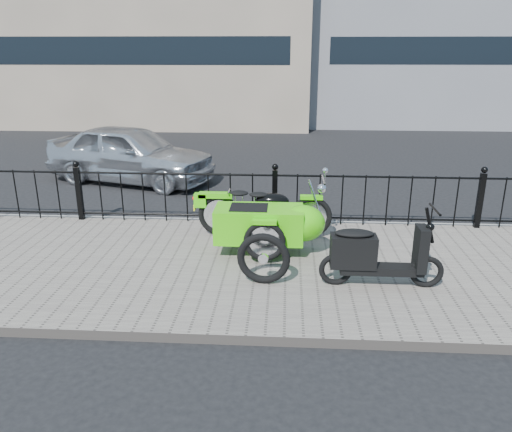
# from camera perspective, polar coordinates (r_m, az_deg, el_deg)

# --- Properties ---
(ground) EXTENTS (120.00, 120.00, 0.00)m
(ground) POSITION_cam_1_polar(r_m,az_deg,el_deg) (7.70, 1.84, -4.84)
(ground) COLOR black
(ground) RESTS_ON ground
(sidewalk) EXTENTS (30.00, 3.80, 0.12)m
(sidewalk) POSITION_cam_1_polar(r_m,az_deg,el_deg) (7.22, 1.71, -5.98)
(sidewalk) COLOR #6E655D
(sidewalk) RESTS_ON ground
(curb) EXTENTS (30.00, 0.10, 0.12)m
(curb) POSITION_cam_1_polar(r_m,az_deg,el_deg) (9.02, 2.14, -0.87)
(curb) COLOR gray
(curb) RESTS_ON ground
(iron_fence) EXTENTS (14.11, 0.11, 1.08)m
(iron_fence) POSITION_cam_1_polar(r_m,az_deg,el_deg) (8.72, 2.16, 2.10)
(iron_fence) COLOR black
(iron_fence) RESTS_ON sidewalk
(motorcycle_sidecar) EXTENTS (2.28, 1.48, 0.98)m
(motorcycle_sidecar) POSITION_cam_1_polar(r_m,az_deg,el_deg) (7.53, 1.76, -0.54)
(motorcycle_sidecar) COLOR black
(motorcycle_sidecar) RESTS_ON sidewalk
(scooter) EXTENTS (1.60, 0.47, 1.08)m
(scooter) POSITION_cam_1_polar(r_m,az_deg,el_deg) (6.58, 13.26, -4.43)
(scooter) COLOR black
(scooter) RESTS_ON sidewalk
(spare_tire) EXTENTS (0.71, 0.17, 0.70)m
(spare_tire) POSITION_cam_1_polar(r_m,az_deg,el_deg) (6.50, 0.85, -4.89)
(spare_tire) COLOR black
(spare_tire) RESTS_ON sidewalk
(sedan_car) EXTENTS (4.35, 2.75, 1.38)m
(sedan_car) POSITION_cam_1_polar(r_m,az_deg,el_deg) (12.33, -14.17, 6.92)
(sedan_car) COLOR silver
(sedan_car) RESTS_ON ground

